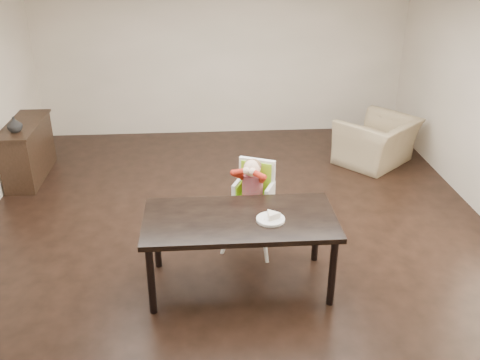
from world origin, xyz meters
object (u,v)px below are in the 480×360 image
(armchair, at_px, (378,134))
(sideboard, at_px, (28,150))
(high_chair, at_px, (253,185))
(dining_table, at_px, (240,225))

(armchair, distance_m, sideboard, 4.98)
(high_chair, relative_size, sideboard, 0.82)
(high_chair, xyz_separation_m, sideboard, (-2.94, 2.01, -0.33))
(dining_table, height_order, high_chair, high_chair)
(armchair, bearing_deg, dining_table, 10.60)
(sideboard, bearing_deg, armchair, 1.46)
(sideboard, bearing_deg, dining_table, -44.74)
(high_chair, distance_m, armchair, 2.97)
(dining_table, relative_size, sideboard, 1.43)
(dining_table, bearing_deg, high_chair, 74.76)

